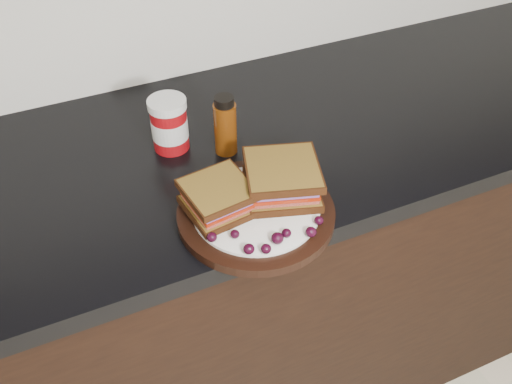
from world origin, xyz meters
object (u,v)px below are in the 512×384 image
(condiment_jar, at_px, (169,124))
(oil_bottle, at_px, (225,125))
(plate, at_px, (256,213))
(sandwich_left, at_px, (218,198))

(condiment_jar, height_order, oil_bottle, oil_bottle)
(plate, relative_size, sandwich_left, 2.52)
(sandwich_left, xyz_separation_m, oil_bottle, (0.08, 0.18, 0.01))
(sandwich_left, distance_m, oil_bottle, 0.20)
(sandwich_left, height_order, condiment_jar, condiment_jar)
(condiment_jar, bearing_deg, sandwich_left, -86.56)
(sandwich_left, relative_size, oil_bottle, 0.88)
(sandwich_left, height_order, oil_bottle, oil_bottle)
(plate, height_order, sandwich_left, sandwich_left)
(condiment_jar, bearing_deg, oil_bottle, -30.45)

